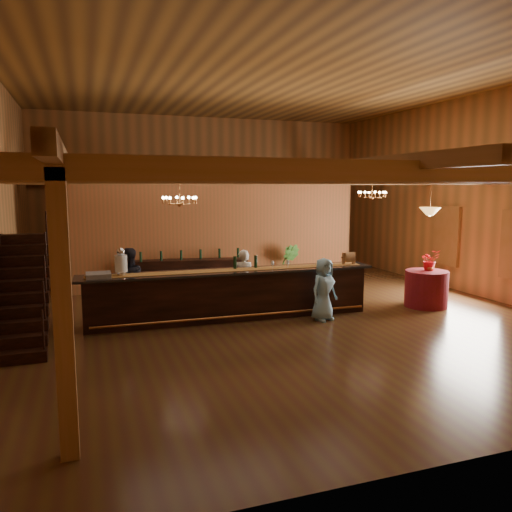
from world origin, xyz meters
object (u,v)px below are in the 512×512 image
object	(u,v)px
pendant_lamp	(430,211)
guest	(324,289)
tasting_bar	(231,294)
bartender	(243,280)
beverage_dispenser	(121,262)
chandelier_right	(372,194)
raffle_drum	(349,257)
chandelier_left	(180,200)
floor_plant	(288,263)
staff_second	(129,283)
round_table	(426,289)
backbar_shelf	(191,275)

from	to	relation	value
pendant_lamp	guest	bearing A→B (deg)	-173.81
tasting_bar	guest	distance (m)	2.10
bartender	beverage_dispenser	bearing A→B (deg)	32.31
chandelier_right	bartender	distance (m)	4.83
raffle_drum	pendant_lamp	distance (m)	2.34
chandelier_left	floor_plant	xyz separation A→B (m)	(3.84, 2.59, -2.07)
raffle_drum	staff_second	world-z (taller)	staff_second
raffle_drum	chandelier_right	xyz separation A→B (m)	(1.81, 1.94, 1.49)
beverage_dispenser	chandelier_left	size ratio (longest dim) A/B	0.75
bartender	raffle_drum	bearing A→B (deg)	-178.00
beverage_dispenser	floor_plant	bearing A→B (deg)	32.92
beverage_dispenser	pendant_lamp	world-z (taller)	pendant_lamp
chandelier_right	guest	size ratio (longest dim) A/B	0.56
tasting_bar	guest	xyz separation A→B (m)	(1.94, -0.80, 0.14)
round_table	bartender	bearing A→B (deg)	165.22
staff_second	bartender	bearing A→B (deg)	168.29
guest	beverage_dispenser	bearing A→B (deg)	149.04
tasting_bar	pendant_lamp	distance (m)	5.32
backbar_shelf	staff_second	world-z (taller)	staff_second
chandelier_left	pendant_lamp	distance (m)	6.11
tasting_bar	raffle_drum	distance (m)	3.03
tasting_bar	backbar_shelf	distance (m)	3.43
pendant_lamp	floor_plant	xyz separation A→B (m)	(-2.10, 4.00, -1.78)
tasting_bar	chandelier_left	world-z (taller)	chandelier_left
backbar_shelf	floor_plant	world-z (taller)	floor_plant
guest	staff_second	bearing A→B (deg)	139.49
pendant_lamp	bartender	world-z (taller)	pendant_lamp
beverage_dispenser	pendant_lamp	bearing A→B (deg)	-4.54
chandelier_right	tasting_bar	bearing A→B (deg)	-159.02
chandelier_left	floor_plant	bearing A→B (deg)	34.01
backbar_shelf	floor_plant	size ratio (longest dim) A/B	2.62
backbar_shelf	chandelier_right	size ratio (longest dim) A/B	4.07
chandelier_right	staff_second	xyz separation A→B (m)	(-6.95, -1.00, -1.98)
tasting_bar	raffle_drum	xyz separation A→B (m)	(2.94, -0.12, 0.73)
raffle_drum	pendant_lamp	world-z (taller)	pendant_lamp
chandelier_left	guest	world-z (taller)	chandelier_left
beverage_dispenser	round_table	distance (m)	7.46
backbar_shelf	chandelier_left	distance (m)	3.43
round_table	staff_second	distance (m)	7.30
tasting_bar	raffle_drum	world-z (taller)	raffle_drum
round_table	chandelier_left	bearing A→B (deg)	166.69
beverage_dispenser	bartender	distance (m)	3.05
chandelier_right	staff_second	size ratio (longest dim) A/B	0.49
guest	floor_plant	xyz separation A→B (m)	(0.94, 4.33, -0.09)
chandelier_left	guest	size ratio (longest dim) A/B	0.56
staff_second	chandelier_left	bearing A→B (deg)	175.82
tasting_bar	pendant_lamp	xyz separation A→B (m)	(4.97, -0.47, 1.83)
guest	chandelier_left	bearing A→B (deg)	130.09
chandelier_left	guest	xyz separation A→B (m)	(2.91, -1.74, -1.98)
chandelier_right	pendant_lamp	size ratio (longest dim) A/B	0.89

